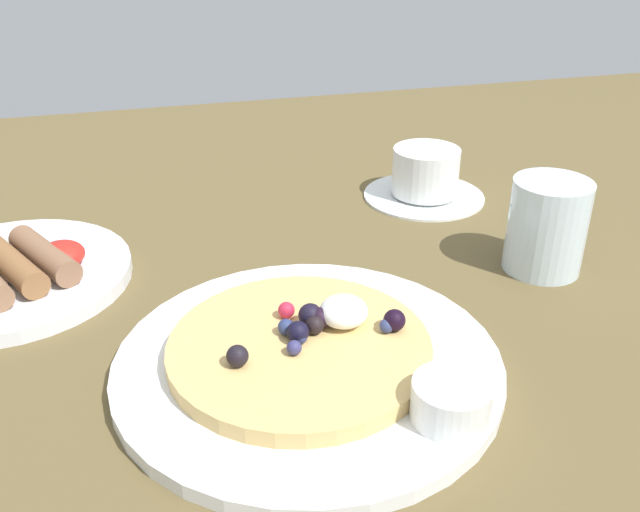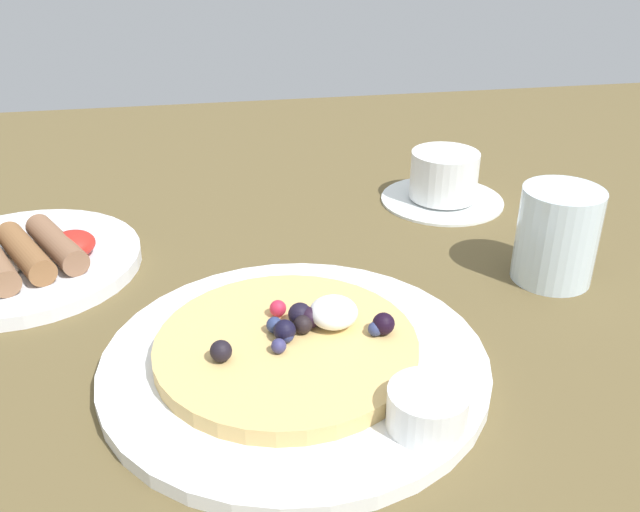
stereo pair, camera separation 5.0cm
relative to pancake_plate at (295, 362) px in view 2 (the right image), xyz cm
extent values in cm
cube|color=brown|center=(-1.33, 7.01, -2.10)|extent=(192.06, 140.39, 3.00)
cylinder|color=white|center=(0.00, 0.00, 0.00)|extent=(29.88, 29.88, 1.21)
cylinder|color=tan|center=(-0.59, 0.28, 1.27)|extent=(20.27, 20.27, 1.34)
sphere|color=navy|center=(-1.71, 1.57, 2.59)|extent=(1.28, 1.28, 1.28)
sphere|color=#C4243F|center=(-0.78, 3.86, 2.62)|extent=(1.35, 1.35, 1.35)
sphere|color=navy|center=(-0.90, -1.16, 2.52)|extent=(1.15, 1.15, 1.15)
sphere|color=black|center=(1.45, 1.78, 2.80)|extent=(1.71, 1.71, 1.71)
sphere|color=black|center=(-0.69, 0.34, 2.80)|extent=(1.72, 1.72, 1.72)
sphere|color=black|center=(-5.58, -1.41, 2.76)|extent=(1.63, 1.63, 1.63)
sphere|color=black|center=(0.78, 2.23, 2.89)|extent=(1.90, 1.90, 1.90)
sphere|color=navy|center=(6.26, -0.21, 2.52)|extent=(1.15, 1.15, 1.15)
sphere|color=black|center=(6.94, -0.05, 2.82)|extent=(1.75, 1.75, 1.75)
sphere|color=navy|center=(-0.62, 0.12, 2.58)|extent=(1.27, 1.27, 1.27)
sphere|color=black|center=(0.84, 1.11, 2.69)|extent=(1.49, 1.49, 1.49)
ellipsoid|color=white|center=(3.38, 1.80, 3.10)|extent=(3.85, 3.85, 2.31)
cylinder|color=white|center=(7.59, -9.22, 2.04)|extent=(5.44, 5.44, 2.88)
cylinder|color=#63250C|center=(7.59, -9.22, 2.62)|extent=(4.46, 4.46, 0.35)
cylinder|color=white|center=(-23.98, 20.40, 0.08)|extent=(22.61, 22.61, 1.36)
cylinder|color=brown|center=(-20.43, 20.01, 2.05)|extent=(7.21, 10.34, 2.58)
cylinder|color=brown|center=(-23.05, 18.63, 2.05)|extent=(7.12, 10.36, 2.58)
ellipsoid|color=red|center=(-18.92, 19.90, 1.95)|extent=(4.32, 4.32, 2.38)
cylinder|color=white|center=(21.86, 29.31, -0.30)|extent=(14.46, 14.46, 0.61)
cylinder|color=white|center=(21.86, 29.31, 2.75)|extent=(7.91, 7.91, 5.49)
torus|color=white|center=(25.19, 32.98, 3.03)|extent=(3.20, 3.41, 3.87)
cylinder|color=olive|center=(21.86, 29.31, 4.51)|extent=(6.73, 6.73, 0.44)
cylinder|color=silver|center=(26.08, 9.89, 3.95)|extent=(7.45, 7.45, 9.10)
camera|label=1|loc=(-10.44, -42.25, 32.57)|focal=39.02mm
camera|label=2|loc=(-5.58, -43.33, 32.57)|focal=39.02mm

